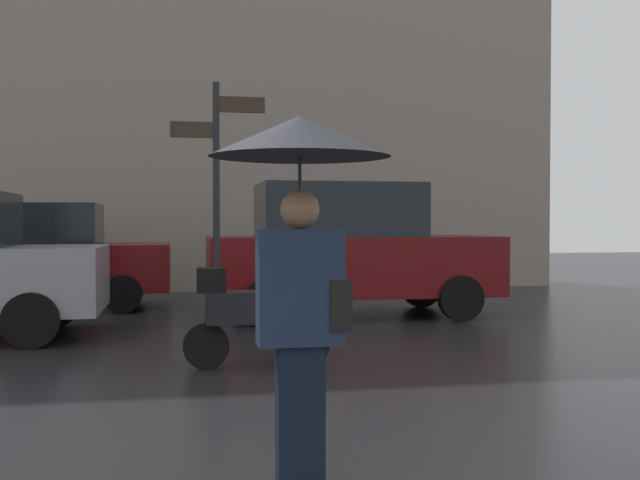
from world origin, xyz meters
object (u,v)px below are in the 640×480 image
object	(u,v)px
pedestrian_with_umbrella	(301,198)
street_signpost	(217,188)
parked_car_distant	(347,249)
parked_car_right	(37,255)
parked_scooter	(253,312)

from	to	relation	value
pedestrian_with_umbrella	street_signpost	size ratio (longest dim) A/B	0.67
pedestrian_with_umbrella	parked_car_distant	size ratio (longest dim) A/B	0.46
parked_car_right	parked_car_distant	xyz separation A→B (m)	(4.92, -1.82, 0.13)
parked_car_distant	pedestrian_with_umbrella	bearing A→B (deg)	-92.83
pedestrian_with_umbrella	parked_scooter	bearing A→B (deg)	15.43
pedestrian_with_umbrella	street_signpost	xyz separation A→B (m)	(-0.22, 4.56, 0.26)
parked_scooter	parked_car_right	size ratio (longest dim) A/B	0.35
pedestrian_with_umbrella	parked_car_distant	world-z (taller)	parked_car_distant
parked_scooter	parked_car_distant	distance (m)	4.28
parked_scooter	parked_car_right	distance (m)	6.42
parked_car_distant	street_signpost	size ratio (longest dim) A/B	1.45
parked_scooter	street_signpost	size ratio (longest dim) A/B	0.48
pedestrian_with_umbrella	street_signpost	world-z (taller)	street_signpost
parked_scooter	parked_car_right	bearing A→B (deg)	104.45
street_signpost	parked_car_right	bearing A→B (deg)	121.57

